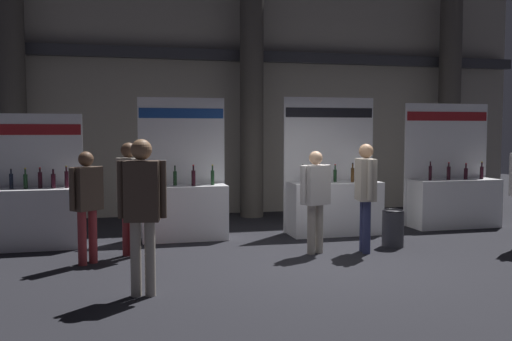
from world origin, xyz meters
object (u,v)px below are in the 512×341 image
(exhibitor_booth_1, at_px, (184,205))
(exhibitor_booth_3, at_px, (453,197))
(exhibitor_booth_2, at_px, (334,201))
(visitor_0, at_px, (316,192))
(trash_bin, at_px, (393,228))
(visitor_2, at_px, (142,201))
(visitor_6, at_px, (87,197))
(visitor_7, at_px, (366,187))
(visitor_3, at_px, (129,190))
(exhibitor_booth_0, at_px, (33,213))

(exhibitor_booth_1, height_order, exhibitor_booth_3, exhibitor_booth_1)
(exhibitor_booth_2, height_order, visitor_0, exhibitor_booth_2)
(trash_bin, relative_size, visitor_0, 0.38)
(exhibitor_booth_1, distance_m, visitor_2, 3.49)
(exhibitor_booth_3, relative_size, trash_bin, 4.03)
(exhibitor_booth_1, bearing_deg, exhibitor_booth_3, -0.15)
(exhibitor_booth_1, xyz_separation_m, visitor_0, (1.87, -1.68, 0.36))
(visitor_6, relative_size, visitor_7, 0.95)
(visitor_3, distance_m, visitor_7, 3.68)
(visitor_0, height_order, visitor_2, visitor_2)
(exhibitor_booth_0, relative_size, visitor_2, 1.21)
(visitor_0, distance_m, visitor_2, 3.19)
(exhibitor_booth_2, distance_m, visitor_3, 3.90)
(exhibitor_booth_1, relative_size, visitor_2, 1.38)
(exhibitor_booth_0, xyz_separation_m, visitor_6, (0.93, -1.39, 0.40))
(exhibitor_booth_1, relative_size, visitor_6, 1.55)
(trash_bin, relative_size, visitor_3, 0.35)
(exhibitor_booth_3, relative_size, visitor_0, 1.54)
(exhibitor_booth_1, xyz_separation_m, visitor_3, (-0.97, -1.19, 0.42))
(visitor_0, bearing_deg, visitor_3, 149.13)
(exhibitor_booth_2, bearing_deg, visitor_6, -162.46)
(exhibitor_booth_2, distance_m, visitor_6, 4.57)
(exhibitor_booth_3, bearing_deg, exhibitor_booth_0, -178.88)
(exhibitor_booth_3, distance_m, visitor_6, 7.15)
(exhibitor_booth_1, xyz_separation_m, trash_bin, (3.30, -1.51, -0.30))
(exhibitor_booth_3, relative_size, visitor_2, 1.35)
(exhibitor_booth_3, bearing_deg, visitor_7, -146.99)
(visitor_0, bearing_deg, trash_bin, -14.05)
(exhibitor_booth_2, xyz_separation_m, trash_bin, (0.52, -1.32, -0.31))
(exhibitor_booth_2, relative_size, visitor_3, 1.46)
(visitor_2, height_order, visitor_3, visitor_2)
(trash_bin, height_order, visitor_7, visitor_7)
(exhibitor_booth_1, height_order, exhibitor_booth_2, exhibitor_booth_2)
(exhibitor_booth_0, distance_m, exhibitor_booth_1, 2.50)
(visitor_0, bearing_deg, visitor_2, -169.66)
(visitor_6, height_order, visitor_7, visitor_7)
(trash_bin, xyz_separation_m, visitor_7, (-0.64, -0.29, 0.73))
(visitor_2, bearing_deg, visitor_0, -138.71)
(trash_bin, bearing_deg, visitor_3, 175.79)
(visitor_6, bearing_deg, exhibitor_booth_3, 151.60)
(exhibitor_booth_2, distance_m, visitor_7, 1.67)
(visitor_2, bearing_deg, exhibitor_booth_1, -94.45)
(visitor_7, bearing_deg, visitor_6, -83.45)
(visitor_2, bearing_deg, visitor_7, -146.32)
(exhibitor_booth_1, height_order, trash_bin, exhibitor_booth_1)
(exhibitor_booth_2, xyz_separation_m, visitor_2, (-3.63, -3.16, 0.49))
(exhibitor_booth_2, bearing_deg, exhibitor_booth_1, 176.12)
(visitor_0, distance_m, visitor_3, 2.88)
(visitor_3, relative_size, visitor_7, 1.02)
(exhibitor_booth_1, relative_size, exhibitor_booth_2, 0.99)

